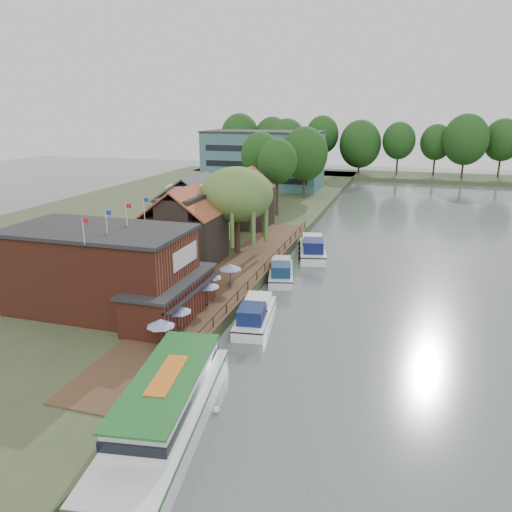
% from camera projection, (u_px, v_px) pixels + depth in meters
% --- Properties ---
extents(ground, '(260.00, 260.00, 0.00)m').
position_uv_depth(ground, '(283.00, 338.00, 40.54)').
color(ground, '#485351').
rests_on(ground, ground).
extents(land_bank, '(50.00, 140.00, 1.00)m').
position_uv_depth(land_bank, '(156.00, 220.00, 80.88)').
color(land_bank, '#384728').
rests_on(land_bank, ground).
extents(quay_deck, '(6.00, 50.00, 0.10)m').
position_uv_depth(quay_deck, '(232.00, 278.00, 51.65)').
color(quay_deck, '#47301E').
rests_on(quay_deck, land_bank).
extents(quay_rail, '(0.20, 49.00, 1.00)m').
position_uv_depth(quay_rail, '(258.00, 275.00, 51.23)').
color(quay_rail, black).
rests_on(quay_rail, land_bank).
extents(pub, '(20.00, 11.00, 7.30)m').
position_uv_depth(pub, '(121.00, 271.00, 42.22)').
color(pub, maroon).
rests_on(pub, land_bank).
extents(hotel_block, '(25.40, 12.40, 12.30)m').
position_uv_depth(hotel_block, '(263.00, 160.00, 108.85)').
color(hotel_block, '#38666B').
rests_on(hotel_block, land_bank).
extents(cottage_a, '(8.60, 7.60, 8.50)m').
position_uv_depth(cottage_a, '(185.00, 225.00, 56.08)').
color(cottage_a, black).
rests_on(cottage_a, land_bank).
extents(cottage_b, '(9.60, 8.60, 8.50)m').
position_uv_depth(cottage_b, '(196.00, 208.00, 66.09)').
color(cottage_b, beige).
rests_on(cottage_b, land_bank).
extents(cottage_c, '(7.60, 7.60, 8.50)m').
position_uv_depth(cottage_c, '(246.00, 198.00, 73.22)').
color(cottage_c, black).
rests_on(cottage_c, land_bank).
extents(willow, '(8.60, 8.60, 10.43)m').
position_uv_depth(willow, '(237.00, 211.00, 59.13)').
color(willow, '#476B2D').
rests_on(willow, land_bank).
extents(umbrella_0, '(2.07, 2.07, 2.38)m').
position_uv_depth(umbrella_0, '(161.00, 334.00, 35.86)').
color(umbrella_0, '#1B4095').
rests_on(umbrella_0, quay_deck).
extents(umbrella_1, '(2.17, 2.17, 2.38)m').
position_uv_depth(umbrella_1, '(178.00, 319.00, 38.39)').
color(umbrella_1, '#1C2F9A').
rests_on(umbrella_1, quay_deck).
extents(umbrella_2, '(2.21, 2.21, 2.38)m').
position_uv_depth(umbrella_2, '(207.00, 294.00, 43.68)').
color(umbrella_2, navy).
rests_on(umbrella_2, quay_deck).
extents(umbrella_3, '(2.42, 2.42, 2.38)m').
position_uv_depth(umbrella_3, '(209.00, 284.00, 46.04)').
color(umbrella_3, navy).
rests_on(umbrella_3, quay_deck).
extents(umbrella_4, '(2.21, 2.21, 2.38)m').
position_uv_depth(umbrella_4, '(230.00, 276.00, 48.47)').
color(umbrella_4, navy).
rests_on(umbrella_4, quay_deck).
extents(cruiser_0, '(4.17, 9.65, 2.24)m').
position_uv_depth(cruiser_0, '(255.00, 311.00, 42.92)').
color(cruiser_0, white).
rests_on(cruiser_0, ground).
extents(cruiser_1, '(5.03, 9.56, 2.18)m').
position_uv_depth(cruiser_1, '(281.00, 269.00, 54.31)').
color(cruiser_1, silver).
rests_on(cruiser_1, ground).
extents(cruiser_2, '(5.62, 11.11, 2.60)m').
position_uv_depth(cruiser_2, '(313.00, 246.00, 62.62)').
color(cruiser_2, white).
rests_on(cruiser_2, ground).
extents(tour_boat, '(6.61, 15.99, 3.39)m').
position_uv_depth(tour_boat, '(164.00, 407.00, 28.16)').
color(tour_boat, silver).
rests_on(tour_boat, ground).
extents(swan, '(0.44, 0.44, 0.44)m').
position_uv_depth(swan, '(216.00, 409.00, 30.52)').
color(swan, white).
rests_on(swan, ground).
extents(bank_tree_0, '(6.25, 6.25, 12.36)m').
position_uv_depth(bank_tree_0, '(277.00, 178.00, 80.30)').
color(bank_tree_0, '#143811').
rests_on(bank_tree_0, land_bank).
extents(bank_tree_1, '(6.86, 6.86, 13.07)m').
position_uv_depth(bank_tree_1, '(261.00, 170.00, 87.22)').
color(bank_tree_1, '#143811').
rests_on(bank_tree_1, land_bank).
extents(bank_tree_2, '(8.94, 8.94, 13.67)m').
position_uv_depth(bank_tree_2, '(304.00, 163.00, 96.07)').
color(bank_tree_2, '#143811').
rests_on(bank_tree_2, land_bank).
extents(bank_tree_3, '(7.37, 7.37, 11.11)m').
position_uv_depth(bank_tree_3, '(300.00, 160.00, 113.28)').
color(bank_tree_3, '#143811').
rests_on(bank_tree_3, land_bank).
extents(bank_tree_4, '(6.29, 6.29, 12.13)m').
position_uv_depth(bank_tree_4, '(298.00, 154.00, 123.03)').
color(bank_tree_4, '#143811').
rests_on(bank_tree_4, land_bank).
extents(bank_tree_5, '(8.20, 8.20, 11.77)m').
position_uv_depth(bank_tree_5, '(311.00, 153.00, 127.98)').
color(bank_tree_5, '#143811').
rests_on(bank_tree_5, land_bank).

